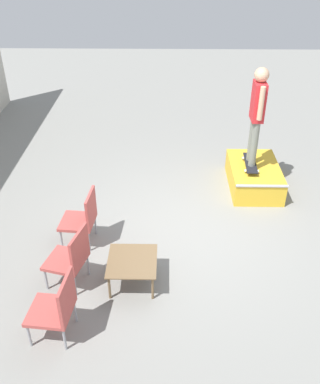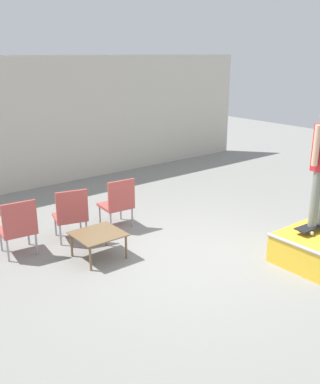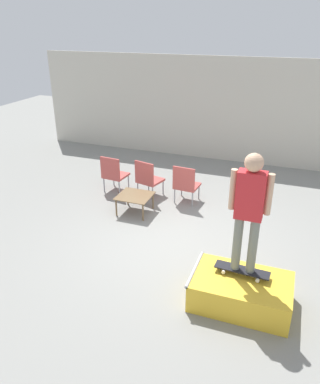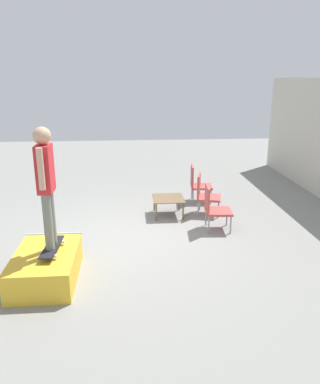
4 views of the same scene
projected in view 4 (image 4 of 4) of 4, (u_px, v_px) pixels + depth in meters
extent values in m
plane|color=gray|center=(131.00, 238.00, 7.31)|extent=(24.00, 24.00, 0.00)
cube|color=gold|center=(46.00, 266.00, 5.74)|extent=(1.44, 0.93, 0.45)
cylinder|color=#B7B7BC|center=(54.00, 234.00, 6.36)|extent=(0.05, 0.93, 0.05)
cube|color=black|center=(52.00, 247.00, 5.68)|extent=(0.82, 0.25, 0.02)
cylinder|color=white|center=(56.00, 256.00, 5.46)|extent=(0.06, 0.03, 0.05)
cylinder|color=white|center=(40.00, 256.00, 5.45)|extent=(0.06, 0.03, 0.05)
cylinder|color=white|center=(63.00, 242.00, 5.94)|extent=(0.06, 0.03, 0.05)
cylinder|color=white|center=(49.00, 242.00, 5.93)|extent=(0.06, 0.03, 0.05)
cylinder|color=gray|center=(51.00, 217.00, 5.66)|extent=(0.13, 0.13, 0.87)
cylinder|color=gray|center=(48.00, 222.00, 5.45)|extent=(0.13, 0.13, 0.87)
cube|color=red|center=(45.00, 169.00, 5.33)|extent=(0.38, 0.20, 0.69)
cylinder|color=#D8A884|center=(48.00, 162.00, 5.54)|extent=(0.09, 0.09, 0.58)
cylinder|color=#D8A884|center=(41.00, 169.00, 5.08)|extent=(0.09, 0.09, 0.58)
sphere|color=#D8A884|center=(42.00, 136.00, 5.19)|extent=(0.25, 0.25, 0.25)
cube|color=brown|center=(168.00, 198.00, 8.41)|extent=(0.73, 0.69, 0.02)
cylinder|color=brown|center=(154.00, 203.00, 8.74)|extent=(0.04, 0.04, 0.39)
cylinder|color=brown|center=(156.00, 212.00, 8.14)|extent=(0.04, 0.04, 0.39)
cylinder|color=brown|center=(179.00, 202.00, 8.79)|extent=(0.04, 0.04, 0.39)
cylinder|color=brown|center=(183.00, 211.00, 8.19)|extent=(0.04, 0.04, 0.39)
cylinder|color=#99999E|center=(211.00, 197.00, 9.20)|extent=(0.03, 0.03, 0.37)
cylinder|color=#99999E|center=(209.00, 192.00, 9.62)|extent=(0.03, 0.03, 0.37)
cylinder|color=#99999E|center=(193.00, 197.00, 9.21)|extent=(0.03, 0.03, 0.37)
cylinder|color=#99999E|center=(192.00, 192.00, 9.63)|extent=(0.03, 0.03, 0.37)
cube|color=#B74C47|center=(201.00, 186.00, 9.36)|extent=(0.57, 0.57, 0.05)
cube|color=#B74C47|center=(192.00, 176.00, 9.28)|extent=(0.52, 0.09, 0.51)
cylinder|color=#99999E|center=(218.00, 210.00, 8.30)|extent=(0.03, 0.03, 0.37)
cylinder|color=#99999E|center=(219.00, 204.00, 8.71)|extent=(0.03, 0.03, 0.37)
cylinder|color=#99999E|center=(198.00, 209.00, 8.37)|extent=(0.03, 0.03, 0.37)
cylinder|color=#99999E|center=(200.00, 203.00, 8.79)|extent=(0.03, 0.03, 0.37)
cube|color=#B74C47|center=(209.00, 198.00, 8.48)|extent=(0.63, 0.63, 0.05)
cube|color=#B74C47|center=(199.00, 185.00, 8.44)|extent=(0.51, 0.17, 0.51)
cylinder|color=#99999E|center=(231.00, 225.00, 7.46)|extent=(0.03, 0.03, 0.37)
cylinder|color=#99999E|center=(227.00, 217.00, 7.88)|extent=(0.03, 0.03, 0.37)
cylinder|color=#99999E|center=(209.00, 225.00, 7.46)|extent=(0.03, 0.03, 0.37)
cylinder|color=#99999E|center=(206.00, 217.00, 7.88)|extent=(0.03, 0.03, 0.37)
cube|color=#B74C47|center=(218.00, 211.00, 7.61)|extent=(0.56, 0.56, 0.05)
cube|color=#B74C47|center=(207.00, 198.00, 7.53)|extent=(0.52, 0.08, 0.51)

